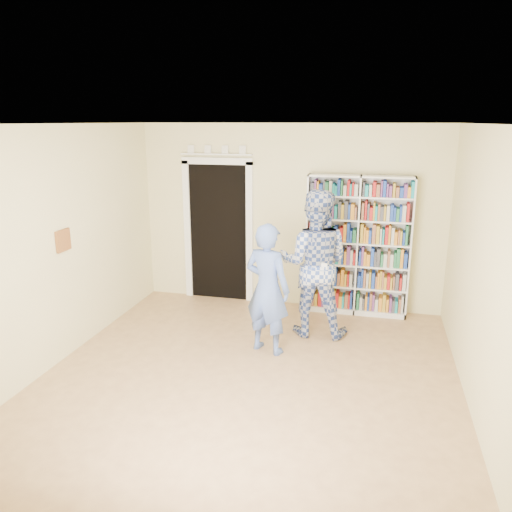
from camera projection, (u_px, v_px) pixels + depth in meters
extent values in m
plane|color=#996E4A|center=(247.00, 382.00, 5.40)|extent=(5.00, 5.00, 0.00)
plane|color=white|center=(246.00, 124.00, 4.69)|extent=(5.00, 5.00, 0.00)
plane|color=beige|center=(289.00, 217.00, 7.38)|extent=(4.50, 0.00, 4.50)
plane|color=beige|center=(51.00, 249.00, 5.56)|extent=(0.00, 5.00, 5.00)
plane|color=beige|center=(486.00, 278.00, 4.53)|extent=(0.00, 5.00, 5.00)
cube|color=white|center=(358.00, 246.00, 7.09)|extent=(1.46, 0.27, 2.01)
cube|color=white|center=(358.00, 246.00, 7.09)|extent=(0.02, 0.27, 2.01)
cube|color=black|center=(219.00, 233.00, 7.70)|extent=(0.90, 0.03, 2.10)
cube|color=white|center=(188.00, 232.00, 7.80)|extent=(0.10, 0.06, 2.20)
cube|color=white|center=(250.00, 235.00, 7.57)|extent=(0.10, 0.06, 2.20)
cube|color=white|center=(217.00, 161.00, 7.40)|extent=(1.10, 0.06, 0.10)
cube|color=white|center=(216.00, 154.00, 7.36)|extent=(1.10, 0.08, 0.02)
cube|color=brown|center=(63.00, 240.00, 5.72)|extent=(0.03, 0.25, 0.25)
imported|color=#526EB8|center=(267.00, 289.00, 5.92)|extent=(0.67, 0.55, 1.59)
imported|color=#314996|center=(314.00, 263.00, 6.40)|extent=(0.94, 0.73, 1.91)
cube|color=white|center=(320.00, 273.00, 6.16)|extent=(0.19, 0.05, 0.27)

